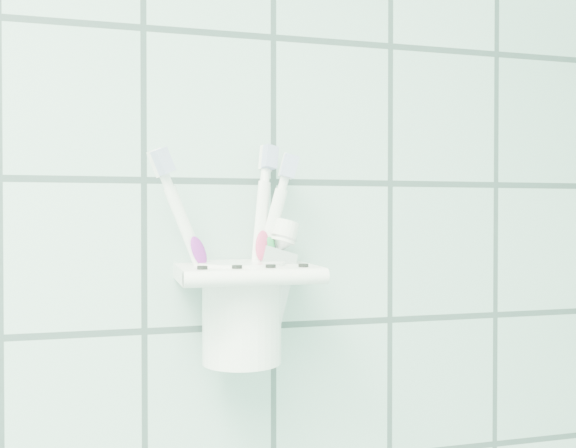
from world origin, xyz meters
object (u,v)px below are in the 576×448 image
(toothbrush_orange, at_px, (239,249))
(toothpaste_tube, at_px, (254,275))
(cup, at_px, (242,308))
(toothbrush_pink, at_px, (235,244))
(holder_bracket, at_px, (246,274))
(toothbrush_blue, at_px, (250,246))

(toothbrush_orange, bearing_deg, toothpaste_tube, -62.91)
(cup, bearing_deg, toothpaste_tube, -35.57)
(toothbrush_pink, relative_size, toothbrush_orange, 1.04)
(holder_bracket, height_order, toothbrush_pink, toothbrush_pink)
(toothbrush_pink, height_order, toothbrush_blue, toothbrush_pink)
(toothbrush_orange, bearing_deg, toothbrush_pink, 168.34)
(toothbrush_pink, height_order, toothpaste_tube, toothbrush_pink)
(toothbrush_orange, xyz_separation_m, toothpaste_tube, (0.01, -0.02, -0.03))
(toothbrush_blue, distance_m, toothbrush_orange, 0.03)
(toothbrush_blue, bearing_deg, toothpaste_tube, 31.45)
(cup, relative_size, toothbrush_orange, 0.49)
(holder_bracket, height_order, toothpaste_tube, toothpaste_tube)
(holder_bracket, relative_size, toothbrush_blue, 0.62)
(toothbrush_pink, distance_m, toothbrush_blue, 0.03)
(cup, xyz_separation_m, toothbrush_pink, (-0.00, 0.01, 0.06))
(cup, relative_size, toothbrush_blue, 0.47)
(holder_bracket, distance_m, toothpaste_tube, 0.01)
(holder_bracket, xyz_separation_m, toothbrush_orange, (-0.00, 0.02, 0.02))
(toothbrush_pink, distance_m, toothpaste_tube, 0.04)
(toothbrush_blue, height_order, toothpaste_tube, toothbrush_blue)
(holder_bracket, distance_m, toothbrush_orange, 0.03)
(toothbrush_blue, bearing_deg, toothbrush_pink, 88.84)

